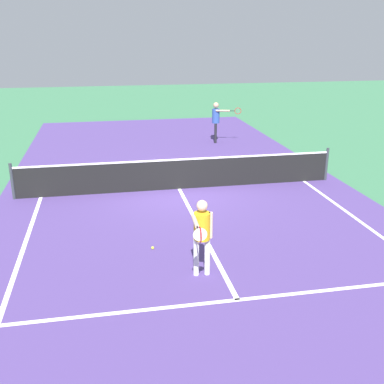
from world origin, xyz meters
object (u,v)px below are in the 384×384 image
at_px(net, 179,174).
at_px(tennis_ball_mid_court, 153,248).
at_px(player_near, 202,230).
at_px(player_far, 216,118).

height_order(net, tennis_ball_mid_court, net).
height_order(player_near, tennis_ball_mid_court, player_near).
bearing_deg(player_near, net, 85.26).
relative_size(net, player_near, 6.21).
xyz_separation_m(net, tennis_ball_mid_court, (-1.27, -4.04, -0.46)).
xyz_separation_m(player_near, player_far, (3.09, 11.38, 0.12)).
height_order(net, player_far, player_far).
bearing_deg(player_far, tennis_ball_mid_court, -111.32).
bearing_deg(tennis_ball_mid_court, net, 72.50).
height_order(net, player_near, player_near).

